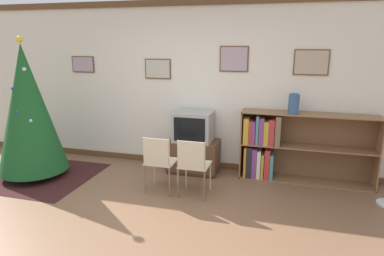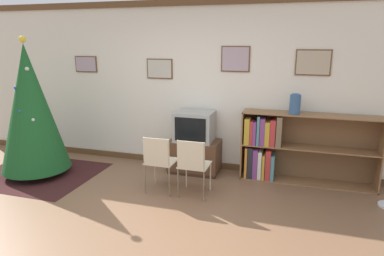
% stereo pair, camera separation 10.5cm
% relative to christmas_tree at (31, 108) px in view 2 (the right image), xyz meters
% --- Properties ---
extents(ground_plane, '(24.00, 24.00, 0.00)m').
position_rel_christmas_tree_xyz_m(ground_plane, '(2.23, -1.15, -1.07)').
color(ground_plane, brown).
extents(wall_back, '(8.81, 0.11, 2.70)m').
position_rel_christmas_tree_xyz_m(wall_back, '(2.23, 1.15, 0.28)').
color(wall_back, silver).
rests_on(wall_back, ground_plane).
extents(area_rug, '(1.83, 1.52, 0.01)m').
position_rel_christmas_tree_xyz_m(area_rug, '(-0.00, 0.00, -1.07)').
color(area_rug, '#381919').
rests_on(area_rug, ground_plane).
extents(christmas_tree, '(1.03, 1.03, 2.14)m').
position_rel_christmas_tree_xyz_m(christmas_tree, '(0.00, 0.00, 0.00)').
color(christmas_tree, maroon).
rests_on(christmas_tree, area_rug).
extents(tv_console, '(0.81, 0.48, 0.53)m').
position_rel_christmas_tree_xyz_m(tv_console, '(2.37, 0.84, -0.81)').
color(tv_console, '#412A1A').
rests_on(tv_console, ground_plane).
extents(television, '(0.60, 0.47, 0.47)m').
position_rel_christmas_tree_xyz_m(television, '(2.37, 0.84, -0.31)').
color(television, '#9E9E99').
rests_on(television, tv_console).
extents(folding_chair_left, '(0.40, 0.40, 0.82)m').
position_rel_christmas_tree_xyz_m(folding_chair_left, '(2.12, -0.06, -0.60)').
color(folding_chair_left, beige).
rests_on(folding_chair_left, ground_plane).
extents(folding_chair_right, '(0.40, 0.40, 0.82)m').
position_rel_christmas_tree_xyz_m(folding_chair_right, '(2.61, -0.06, -0.60)').
color(folding_chair_right, beige).
rests_on(folding_chair_right, ground_plane).
extents(bookshelf, '(1.95, 0.36, 1.05)m').
position_rel_christmas_tree_xyz_m(bookshelf, '(3.71, 0.91, -0.56)').
color(bookshelf, olive).
rests_on(bookshelf, ground_plane).
extents(vase, '(0.16, 0.16, 0.29)m').
position_rel_christmas_tree_xyz_m(vase, '(3.86, 0.86, 0.13)').
color(vase, '#335684').
rests_on(vase, bookshelf).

